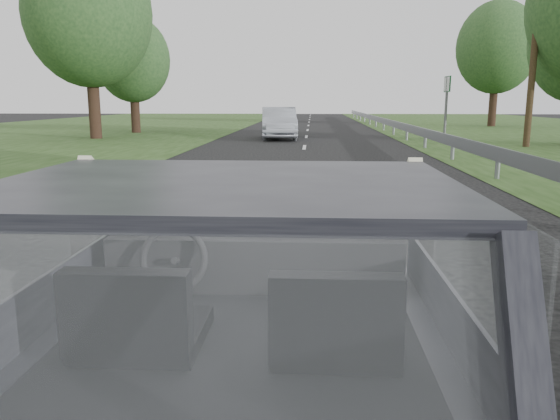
# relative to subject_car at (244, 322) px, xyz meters

# --- Properties ---
(subject_car) EXTENTS (1.80, 4.00, 1.45)m
(subject_car) POSITION_rel_subject_car_xyz_m (0.00, 0.00, 0.00)
(subject_car) COLOR black
(subject_car) RESTS_ON ground
(dashboard) EXTENTS (1.58, 0.45, 0.30)m
(dashboard) POSITION_rel_subject_car_xyz_m (0.00, 0.62, 0.12)
(dashboard) COLOR black
(dashboard) RESTS_ON subject_car
(driver_seat) EXTENTS (0.50, 0.72, 0.42)m
(driver_seat) POSITION_rel_subject_car_xyz_m (-0.40, -0.29, 0.16)
(driver_seat) COLOR black
(driver_seat) RESTS_ON subject_car
(passenger_seat) EXTENTS (0.50, 0.72, 0.42)m
(passenger_seat) POSITION_rel_subject_car_xyz_m (0.40, -0.29, 0.16)
(passenger_seat) COLOR black
(passenger_seat) RESTS_ON subject_car
(steering_wheel) EXTENTS (0.36, 0.36, 0.04)m
(steering_wheel) POSITION_rel_subject_car_xyz_m (-0.40, 0.33, 0.20)
(steering_wheel) COLOR black
(steering_wheel) RESTS_ON dashboard
(cat) EXTENTS (0.60, 0.28, 0.26)m
(cat) POSITION_rel_subject_car_xyz_m (0.22, 0.64, 0.36)
(cat) COLOR gray
(cat) RESTS_ON dashboard
(guardrail) EXTENTS (0.05, 90.00, 0.32)m
(guardrail) POSITION_rel_subject_car_xyz_m (4.30, 10.00, -0.15)
(guardrail) COLOR gray
(guardrail) RESTS_ON ground
(other_car) EXTENTS (2.09, 4.47, 1.43)m
(other_car) POSITION_rel_subject_car_xyz_m (-1.24, 22.70, -0.01)
(other_car) COLOR #A7ADB7
(other_car) RESTS_ON ground
(highway_sign) EXTENTS (0.13, 1.09, 2.71)m
(highway_sign) POSITION_rel_subject_car_xyz_m (5.87, 21.30, 0.63)
(highway_sign) COLOR #145227
(highway_sign) RESTS_ON ground
(utility_pole) EXTENTS (0.32, 0.32, 7.56)m
(utility_pole) POSITION_rel_subject_car_xyz_m (8.34, 18.80, 3.06)
(utility_pole) COLOR #50391F
(utility_pole) RESTS_ON ground
(tree_3) EXTENTS (5.85, 5.85, 7.91)m
(tree_3) POSITION_rel_subject_car_xyz_m (12.34, 35.66, 3.23)
(tree_3) COLOR #1E421E
(tree_3) RESTS_ON ground
(tree_5) EXTENTS (5.67, 5.67, 8.40)m
(tree_5) POSITION_rel_subject_car_xyz_m (-9.62, 22.31, 3.47)
(tree_5) COLOR #1E421E
(tree_5) RESTS_ON ground
(tree_6) EXTENTS (4.91, 4.91, 5.93)m
(tree_6) POSITION_rel_subject_car_xyz_m (-9.27, 27.01, 2.24)
(tree_6) COLOR #1E421E
(tree_6) RESTS_ON ground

